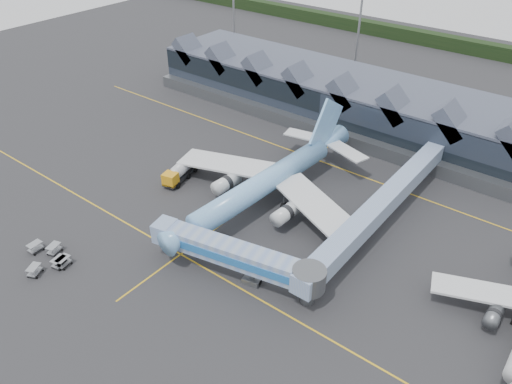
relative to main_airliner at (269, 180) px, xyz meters
The scene contains 9 objects.
ground 12.18m from the main_airliner, 99.91° to the right, with size 260.00×260.00×0.00m, color #2D2D2F.
taxi_stripes 4.74m from the main_airliner, 146.91° to the right, with size 120.00×60.00×0.01m.
tree_line_far 98.76m from the main_airliner, 91.14° to the left, with size 260.00×4.00×4.00m, color black.
terminal 36.75m from the main_airliner, 101.04° to the left, with size 90.00×22.25×12.52m.
light_masts 55.55m from the main_airliner, 69.73° to the left, with size 132.40×42.56×22.45m.
main_airliner is the anchor object (origin of this frame).
jet_bridge 19.69m from the main_airliner, 63.02° to the right, with size 25.61×8.53×5.66m.
fuel_truck 17.54m from the main_airliner, 166.87° to the right, with size 4.27×9.62×3.21m.
baggage_carts 35.88m from the main_airliner, 116.06° to the right, with size 7.65×6.78×1.44m.
Camera 1 is at (43.27, -45.35, 48.80)m, focal length 35.00 mm.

